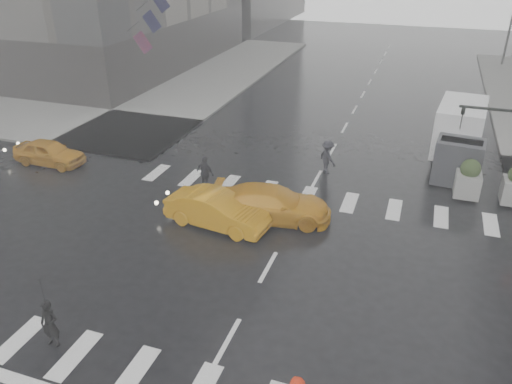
% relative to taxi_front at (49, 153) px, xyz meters
% --- Properties ---
extents(ground, '(120.00, 120.00, 0.00)m').
position_rel_taxi_front_xyz_m(ground, '(13.89, -5.14, -0.66)').
color(ground, black).
rests_on(ground, ground).
extents(sidewalk_nw, '(35.00, 35.00, 0.15)m').
position_rel_taxi_front_xyz_m(sidewalk_nw, '(-5.61, 12.36, -0.59)').
color(sidewalk_nw, slate).
rests_on(sidewalk_nw, ground).
extents(road_markings, '(18.00, 48.00, 0.01)m').
position_rel_taxi_front_xyz_m(road_markings, '(13.89, -5.14, -0.66)').
color(road_markings, silver).
rests_on(road_markings, ground).
extents(street_lamp_far, '(2.15, 0.22, 9.00)m').
position_rel_taxi_front_xyz_m(street_lamp_far, '(24.76, 32.86, 4.29)').
color(street_lamp_far, '#59595B').
rests_on(street_lamp_far, ground).
extents(planter_west, '(1.10, 1.10, 1.80)m').
position_rel_taxi_front_xyz_m(planter_west, '(20.89, 3.06, 0.32)').
color(planter_west, slate).
rests_on(planter_west, ground).
extents(flag_cluster, '(2.87, 3.06, 4.69)m').
position_rel_taxi_front_xyz_m(flag_cluster, '(-1.19, 13.36, 4.98)').
color(flag_cluster, '#59595B').
rests_on(flag_cluster, ground).
extents(pedestrian_black, '(1.01, 1.03, 2.43)m').
position_rel_taxi_front_xyz_m(pedestrian_black, '(9.04, -10.96, 0.97)').
color(pedestrian_black, black).
rests_on(pedestrian_black, ground).
extents(pedestrian_far_a, '(1.15, 0.90, 1.72)m').
position_rel_taxi_front_xyz_m(pedestrian_far_a, '(9.08, -0.01, 0.20)').
color(pedestrian_far_a, black).
rests_on(pedestrian_far_a, ground).
extents(pedestrian_far_b, '(1.26, 1.22, 1.75)m').
position_rel_taxi_front_xyz_m(pedestrian_far_b, '(14.21, 3.72, 0.21)').
color(pedestrian_far_b, black).
rests_on(pedestrian_far_b, ground).
extents(taxi_front, '(3.91, 1.61, 1.33)m').
position_rel_taxi_front_xyz_m(taxi_front, '(0.00, 0.00, 0.00)').
color(taxi_front, orange).
rests_on(taxi_front, ground).
extents(taxi_mid, '(4.64, 2.14, 1.47)m').
position_rel_taxi_front_xyz_m(taxi_mid, '(10.97, -2.98, 0.07)').
color(taxi_mid, orange).
rests_on(taxi_mid, ground).
extents(taxi_rear, '(4.77, 2.84, 1.47)m').
position_rel_taxi_front_xyz_m(taxi_rear, '(12.94, -1.70, 0.07)').
color(taxi_rear, orange).
rests_on(taxi_rear, ground).
extents(box_truck, '(2.26, 6.02, 3.20)m').
position_rel_taxi_front_xyz_m(box_truck, '(20.42, 6.73, 1.05)').
color(box_truck, white).
rests_on(box_truck, ground).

